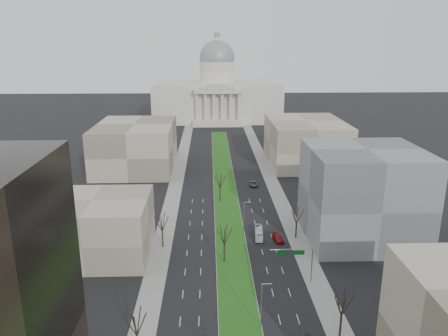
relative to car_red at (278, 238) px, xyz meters
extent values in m
plane|color=black|center=(-12.22, 29.37, -0.74)|extent=(600.00, 600.00, 0.00)
cube|color=#999993|center=(-12.22, 28.37, -0.67)|extent=(8.00, 222.00, 0.15)
cube|color=#194F15|center=(-12.22, 28.37, -0.57)|extent=(7.70, 221.70, 0.06)
cube|color=gray|center=(-29.72, 4.37, -0.67)|extent=(5.00, 330.00, 0.15)
cube|color=gray|center=(5.28, 4.37, -0.67)|extent=(5.00, 330.00, 0.15)
cube|color=beige|center=(-12.22, 179.37, 11.26)|extent=(80.00, 40.00, 24.00)
cube|color=beige|center=(-12.22, 156.37, 1.26)|extent=(30.00, 6.00, 4.00)
cube|color=beige|center=(-12.22, 156.37, 20.26)|extent=(28.00, 5.00, 2.50)
cube|color=beige|center=(-12.22, 156.37, 22.26)|extent=(20.00, 5.00, 1.80)
cube|color=beige|center=(-12.22, 156.37, 23.86)|extent=(12.00, 5.00, 1.60)
cylinder|color=beige|center=(-12.22, 179.37, 29.26)|extent=(22.00, 22.00, 14.00)
sphere|color=gray|center=(-12.22, 179.37, 38.26)|extent=(22.00, 22.00, 22.00)
cylinder|color=beige|center=(-12.22, 179.37, 49.26)|extent=(4.00, 4.00, 4.00)
sphere|color=gray|center=(-12.22, 179.37, 52.26)|extent=(4.00, 4.00, 4.00)
cylinder|color=beige|center=(-24.72, 156.37, 11.26)|extent=(2.00, 2.00, 16.00)
cylinder|color=beige|center=(-19.72, 156.37, 11.26)|extent=(2.00, 2.00, 16.00)
cylinder|color=beige|center=(-14.72, 156.37, 11.26)|extent=(2.00, 2.00, 16.00)
cylinder|color=beige|center=(-9.72, 156.37, 11.26)|extent=(2.00, 2.00, 16.00)
cylinder|color=beige|center=(-4.72, 156.37, 11.26)|extent=(2.00, 2.00, 16.00)
cylinder|color=beige|center=(0.28, 156.37, 11.26)|extent=(2.00, 2.00, 16.00)
cube|color=gray|center=(-45.22, -5.63, 6.26)|extent=(26.00, 22.00, 14.00)
cube|color=slate|center=(21.78, 1.37, 11.26)|extent=(28.00, 26.00, 24.00)
cube|color=gray|center=(-47.22, 69.37, 8.26)|extent=(30.00, 40.00, 18.00)
cube|color=gray|center=(22.78, 74.37, 8.26)|extent=(30.00, 40.00, 18.00)
cylinder|color=black|center=(-29.42, -2.63, 1.37)|extent=(0.40, 0.40, 4.22)
cylinder|color=black|center=(4.98, -38.63, 1.47)|extent=(0.40, 0.40, 4.42)
cylinder|color=black|center=(4.98, 1.37, 1.27)|extent=(0.40, 0.40, 4.03)
cylinder|color=black|center=(-14.22, -10.63, 1.42)|extent=(0.40, 0.40, 4.32)
cylinder|color=black|center=(-14.22, 29.37, 1.42)|extent=(0.40, 0.40, 4.32)
cylinder|color=gray|center=(-8.52, -35.63, 3.76)|extent=(0.20, 0.20, 9.00)
cylinder|color=gray|center=(-7.62, -35.63, 8.36)|extent=(1.80, 0.12, 0.12)
cylinder|color=gray|center=(-8.52, 4.37, 3.76)|extent=(0.20, 0.20, 9.00)
cylinder|color=gray|center=(-7.62, 4.37, 8.36)|extent=(1.80, 0.12, 0.12)
cylinder|color=gray|center=(3.98, -20.63, 3.26)|extent=(0.24, 0.24, 8.00)
cylinder|color=gray|center=(-0.52, -20.63, 7.26)|extent=(9.00, 0.18, 0.18)
cube|color=#0C591E|center=(0.98, -20.55, 6.46)|extent=(2.60, 0.08, 1.00)
cube|color=#0C591E|center=(-2.52, -20.55, 6.46)|extent=(2.20, 0.08, 1.00)
imported|color=maroon|center=(0.00, 0.00, 0.00)|extent=(2.83, 5.37, 1.48)
imported|color=#4E5156|center=(-2.02, 44.55, 0.04)|extent=(2.80, 5.72, 1.56)
imported|color=white|center=(-4.65, 2.43, 0.41)|extent=(2.61, 8.39, 2.30)
camera|label=1|loc=(-17.43, -102.75, 49.33)|focal=35.00mm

